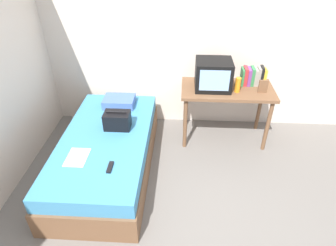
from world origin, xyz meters
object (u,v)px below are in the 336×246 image
object	(u,v)px
desk	(227,95)
tv	(213,75)
water_bottle	(238,85)
bed	(107,153)
picture_frame	(263,86)
handbag	(117,120)
book_row	(253,76)
magazine	(77,157)
pillow	(119,102)
remote_dark	(110,167)

from	to	relation	value
desk	tv	bearing A→B (deg)	-179.10
tv	water_bottle	size ratio (longest dim) A/B	2.36
desk	tv	distance (m)	0.34
bed	tv	distance (m)	1.60
bed	picture_frame	size ratio (longest dim) A/B	12.22
bed	handbag	distance (m)	0.41
bed	tv	world-z (taller)	tv
water_bottle	picture_frame	size ratio (longest dim) A/B	1.14
tv	water_bottle	xyz separation A→B (m)	(0.30, -0.09, -0.09)
book_row	handbag	xyz separation A→B (m)	(-1.64, -0.67, -0.29)
handbag	picture_frame	bearing A→B (deg)	14.59
magazine	desk	bearing A→B (deg)	34.17
water_bottle	desk	bearing A→B (deg)	137.76
tv	magazine	world-z (taller)	tv
tv	book_row	bearing A→B (deg)	14.62
book_row	magazine	size ratio (longest dim) A/B	1.05
bed	pillow	world-z (taller)	pillow
picture_frame	remote_dark	size ratio (longest dim) A/B	1.05
pillow	magazine	world-z (taller)	pillow
picture_frame	handbag	world-z (taller)	picture_frame
pillow	remote_dark	world-z (taller)	pillow
remote_dark	water_bottle	bearing A→B (deg)	40.20
water_bottle	magazine	size ratio (longest dim) A/B	0.64
picture_frame	pillow	bearing A→B (deg)	177.96
desk	book_row	xyz separation A→B (m)	(0.32, 0.13, 0.21)
magazine	remote_dark	world-z (taller)	remote_dark
desk	pillow	xyz separation A→B (m)	(-1.40, -0.03, -0.13)
desk	water_bottle	size ratio (longest dim) A/B	6.21
magazine	remote_dark	distance (m)	0.40
water_bottle	pillow	distance (m)	1.54
handbag	remote_dark	distance (m)	0.71
tv	water_bottle	bearing A→B (deg)	-16.74
handbag	tv	bearing A→B (deg)	25.66
book_row	remote_dark	size ratio (longest dim) A/B	1.96
magazine	picture_frame	bearing A→B (deg)	26.44
water_bottle	pillow	world-z (taller)	water_bottle
bed	water_bottle	xyz separation A→B (m)	(1.53, 0.63, 0.62)
bed	magazine	world-z (taller)	magazine
desk	water_bottle	bearing A→B (deg)	-42.24
water_bottle	handbag	bearing A→B (deg)	-162.45
water_bottle	book_row	xyz separation A→B (m)	(0.22, 0.22, 0.02)
handbag	remote_dark	bearing A→B (deg)	-84.92
handbag	remote_dark	size ratio (longest dim) A/B	1.92
book_row	remote_dark	world-z (taller)	book_row
book_row	magazine	xyz separation A→B (m)	(-1.95, -1.24, -0.39)
book_row	handbag	world-z (taller)	book_row
picture_frame	magazine	xyz separation A→B (m)	(-2.03, -1.01, -0.36)
magazine	book_row	bearing A→B (deg)	32.40
water_bottle	picture_frame	distance (m)	0.31
picture_frame	handbag	bearing A→B (deg)	-165.41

